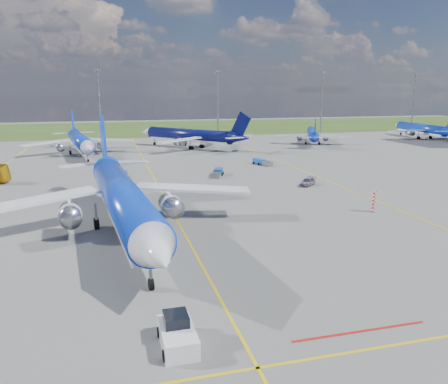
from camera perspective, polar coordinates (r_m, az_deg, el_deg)
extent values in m
plane|color=#585856|center=(45.00, -4.00, -7.62)|extent=(400.00, 400.00, 0.00)
cube|color=#2D4719|center=(192.19, -12.57, 8.11)|extent=(400.00, 80.00, 0.01)
cube|color=gold|center=(73.53, -8.42, 0.51)|extent=(0.25, 160.00, 0.02)
cube|color=gold|center=(27.75, 4.44, -21.93)|extent=(60.00, 0.25, 0.02)
cube|color=gold|center=(91.09, 9.93, 2.90)|extent=(0.25, 120.00, 0.02)
cube|color=#A5140F|center=(32.36, 17.33, -17.00)|extent=(10.00, 0.25, 0.02)
cylinder|color=slate|center=(151.47, -15.94, 10.81)|extent=(0.50, 0.50, 22.00)
cube|color=slate|center=(151.52, -16.22, 15.08)|extent=(2.20, 0.50, 0.80)
cylinder|color=slate|center=(156.07, -0.82, 11.36)|extent=(0.50, 0.50, 22.00)
cube|color=slate|center=(156.12, -0.83, 15.51)|extent=(2.20, 0.50, 0.80)
cylinder|color=slate|center=(170.22, 12.62, 11.20)|extent=(0.50, 0.50, 22.00)
cube|color=slate|center=(170.27, 12.82, 15.00)|extent=(2.20, 0.50, 0.80)
cylinder|color=slate|center=(191.81, 23.50, 10.63)|extent=(0.50, 0.50, 22.00)
cube|color=slate|center=(191.85, 23.81, 14.00)|extent=(2.20, 0.50, 0.80)
cylinder|color=red|center=(61.50, 18.97, -1.15)|extent=(0.50, 0.50, 3.00)
cube|color=silver|center=(29.39, -6.07, -18.32)|extent=(2.16, 4.09, 1.26)
cube|color=black|center=(29.45, -6.30, -16.30)|extent=(1.57, 1.76, 0.87)
cube|color=slate|center=(31.60, -6.83, -16.13)|extent=(0.26, 2.33, 0.19)
imported|color=#999999|center=(70.75, -13.31, 0.35)|extent=(5.30, 4.43, 1.35)
imported|color=#999999|center=(76.11, 10.86, 1.32)|extent=(4.23, 4.25, 1.24)
cube|color=#164E87|center=(84.02, -0.74, 2.66)|extent=(2.50, 3.28, 1.23)
cube|color=slate|center=(81.19, -0.97, 2.21)|extent=(2.05, 2.57, 1.01)
cube|color=#184893|center=(84.83, -13.18, 2.33)|extent=(2.15, 2.67, 1.00)
cube|color=slate|center=(82.73, -13.82, 1.96)|extent=(1.75, 2.10, 0.82)
cube|color=#1A4EA1|center=(96.48, 4.62, 3.99)|extent=(2.38, 3.27, 1.24)
cube|color=slate|center=(94.19, 5.68, 3.68)|extent=(1.96, 2.56, 1.02)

